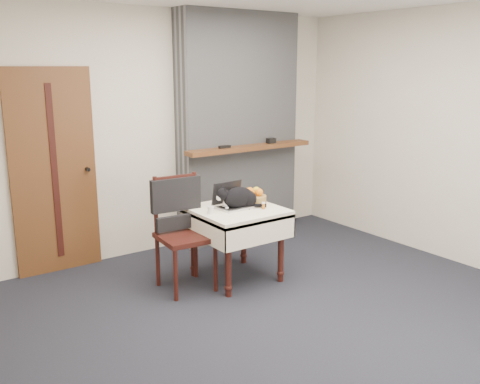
# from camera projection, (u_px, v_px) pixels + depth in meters

# --- Properties ---
(ground) EXTENTS (4.50, 4.50, 0.00)m
(ground) POSITION_uv_depth(u_px,v_px,m) (277.00, 309.00, 4.51)
(ground) COLOR black
(ground) RESTS_ON ground
(room_shell) EXTENTS (4.52, 4.01, 2.61)m
(room_shell) POSITION_uv_depth(u_px,v_px,m) (246.00, 95.00, 4.47)
(room_shell) COLOR beige
(room_shell) RESTS_ON ground
(door) EXTENTS (0.82, 0.10, 2.00)m
(door) POSITION_uv_depth(u_px,v_px,m) (54.00, 172.00, 5.17)
(door) COLOR brown
(door) RESTS_ON ground
(chimney) EXTENTS (1.62, 0.48, 2.60)m
(chimney) POSITION_uv_depth(u_px,v_px,m) (238.00, 128.00, 6.19)
(chimney) COLOR gray
(chimney) RESTS_ON ground
(side_table) EXTENTS (0.78, 0.78, 0.70)m
(side_table) POSITION_uv_depth(u_px,v_px,m) (236.00, 220.00, 5.04)
(side_table) COLOR black
(side_table) RESTS_ON ground
(laptop) EXTENTS (0.33, 0.29, 0.24)m
(laptop) POSITION_uv_depth(u_px,v_px,m) (232.00, 201.00, 5.04)
(laptop) COLOR #B7B7BC
(laptop) RESTS_ON side_table
(cat) EXTENTS (0.45, 0.28, 0.23)m
(cat) POSITION_uv_depth(u_px,v_px,m) (239.00, 198.00, 5.00)
(cat) COLOR black
(cat) RESTS_ON side_table
(cream_jar) EXTENTS (0.06, 0.06, 0.07)m
(cream_jar) POSITION_uv_depth(u_px,v_px,m) (211.00, 210.00, 4.82)
(cream_jar) COLOR silver
(cream_jar) RESTS_ON side_table
(pill_bottle) EXTENTS (0.03, 0.03, 0.07)m
(pill_bottle) POSITION_uv_depth(u_px,v_px,m) (263.00, 205.00, 4.98)
(pill_bottle) COLOR #A95E14
(pill_bottle) RESTS_ON side_table
(fruit_basket) EXTENTS (0.26, 0.26, 0.15)m
(fruit_basket) POSITION_uv_depth(u_px,v_px,m) (253.00, 197.00, 5.20)
(fruit_basket) COLOR olive
(fruit_basket) RESTS_ON side_table
(desk_clutter) EXTENTS (0.12, 0.12, 0.01)m
(desk_clutter) POSITION_uv_depth(u_px,v_px,m) (245.00, 204.00, 5.14)
(desk_clutter) COLOR black
(desk_clutter) RESTS_ON side_table
(chair) EXTENTS (0.50, 0.49, 1.04)m
(chair) POSITION_uv_depth(u_px,v_px,m) (180.00, 216.00, 4.88)
(chair) COLOR black
(chair) RESTS_ON ground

